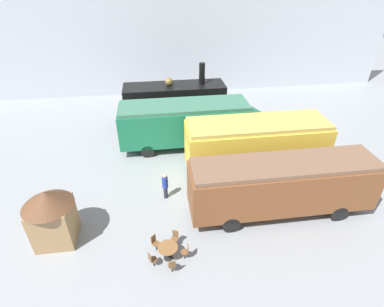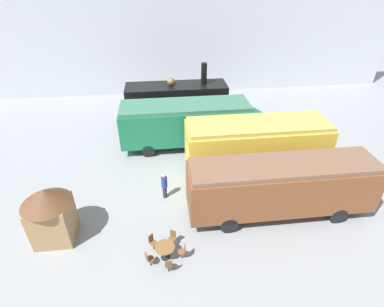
# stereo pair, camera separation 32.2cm
# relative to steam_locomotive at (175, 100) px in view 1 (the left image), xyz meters

# --- Properties ---
(ground_plane) EXTENTS (80.00, 80.00, 0.00)m
(ground_plane) POSITION_rel_steam_locomotive_xyz_m (0.73, -8.69, -1.99)
(ground_plane) COLOR gray
(backdrop_wall) EXTENTS (44.00, 0.15, 9.00)m
(backdrop_wall) POSITION_rel_steam_locomotive_xyz_m (0.73, 7.07, 2.51)
(backdrop_wall) COLOR #B2B7C1
(backdrop_wall) RESTS_ON ground_plane
(steam_locomotive) EXTENTS (8.18, 2.42, 4.97)m
(steam_locomotive) POSITION_rel_steam_locomotive_xyz_m (0.00, 0.00, 0.00)
(steam_locomotive) COLOR black
(steam_locomotive) RESTS_ON ground_plane
(streamlined_locomotive) EXTENTS (11.21, 2.88, 3.30)m
(streamlined_locomotive) POSITION_rel_steam_locomotive_xyz_m (1.07, -3.91, -0.07)
(streamlined_locomotive) COLOR #196B47
(streamlined_locomotive) RESTS_ON ground_plane
(passenger_coach_vintage) EXTENTS (8.52, 2.78, 3.73)m
(passenger_coach_vintage) POSITION_rel_steam_locomotive_xyz_m (4.27, -8.09, 0.21)
(passenger_coach_vintage) COLOR gold
(passenger_coach_vintage) RESTS_ON ground_plane
(passenger_coach_wooden) EXTENTS (9.70, 2.44, 3.24)m
(passenger_coach_wooden) POSITION_rel_steam_locomotive_xyz_m (4.56, -11.68, -0.09)
(passenger_coach_wooden) COLOR brown
(passenger_coach_wooden) RESTS_ON ground_plane
(cafe_table_near) EXTENTS (0.92, 0.92, 0.73)m
(cafe_table_near) POSITION_rel_steam_locomotive_xyz_m (-1.61, -14.00, -1.40)
(cafe_table_near) COLOR black
(cafe_table_near) RESTS_ON ground_plane
(cafe_chair_0) EXTENTS (0.39, 0.40, 0.87)m
(cafe_chair_0) POSITION_rel_steam_locomotive_xyz_m (-1.23, -13.26, -1.48)
(cafe_chair_0) COLOR black
(cafe_chair_0) RESTS_ON ground_plane
(cafe_chair_1) EXTENTS (0.40, 0.40, 0.87)m
(cafe_chair_1) POSITION_rel_steam_locomotive_xyz_m (-2.20, -13.40, -1.48)
(cafe_chair_1) COLOR black
(cafe_chair_1) RESTS_ON ground_plane
(cafe_chair_2) EXTENTS (0.40, 0.39, 0.87)m
(cafe_chair_2) POSITION_rel_steam_locomotive_xyz_m (-2.36, -14.37, -1.48)
(cafe_chair_2) COLOR black
(cafe_chair_2) RESTS_ON ground_plane
(cafe_chair_3) EXTENTS (0.36, 0.37, 0.87)m
(cafe_chair_3) POSITION_rel_steam_locomotive_xyz_m (-1.49, -14.82, -1.48)
(cafe_chair_3) COLOR black
(cafe_chair_3) RESTS_ON ground_plane
(cafe_chair_4) EXTENTS (0.37, 0.36, 0.87)m
(cafe_chair_4) POSITION_rel_steam_locomotive_xyz_m (-0.79, -14.14, -1.48)
(cafe_chair_4) COLOR black
(cafe_chair_4) RESTS_ON ground_plane
(visitor_person) EXTENTS (0.34, 0.34, 1.67)m
(visitor_person) POSITION_rel_steam_locomotive_xyz_m (-1.46, -9.72, -1.09)
(visitor_person) COLOR #262633
(visitor_person) RESTS_ON ground_plane
(ticket_kiosk) EXTENTS (2.34, 2.34, 3.00)m
(ticket_kiosk) POSITION_rel_steam_locomotive_xyz_m (-6.92, -12.10, -0.32)
(ticket_kiosk) COLOR #99754C
(ticket_kiosk) RESTS_ON ground_plane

